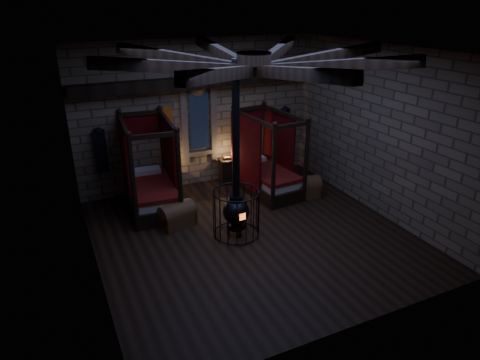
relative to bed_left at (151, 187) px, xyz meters
name	(u,v)px	position (x,y,z in m)	size (l,w,h in m)	color
room	(252,73)	(1.76, -2.35, 3.16)	(7.02, 7.02, 4.29)	black
bed_left	(151,187)	(0.00, 0.00, 0.00)	(1.40, 2.37, 2.38)	black
bed_right	(266,172)	(3.25, -0.34, -0.02)	(1.34, 2.28, 2.28)	black
trunk_left	(177,215)	(0.30, -1.26, -0.32)	(0.94, 0.72, 0.61)	brown
trunk_right	(304,188)	(4.03, -1.18, -0.31)	(0.91, 0.65, 0.62)	brown
nightstand_left	(174,181)	(0.82, 0.65, -0.25)	(0.46, 0.44, 0.80)	black
nightstand_right	(227,171)	(2.48, 0.67, -0.20)	(0.51, 0.50, 0.82)	black
stove	(236,210)	(1.43, -2.28, 0.07)	(1.09, 1.09, 4.05)	black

